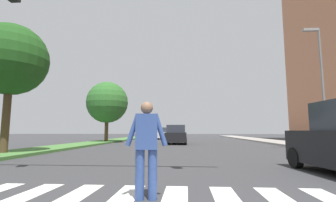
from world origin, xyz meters
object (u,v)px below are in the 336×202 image
at_px(tree_mid, 11,60).
at_px(sedan_far_horizon, 171,133).
at_px(street_lamp_right, 320,75).
at_px(pedestrian_performer, 146,144).
at_px(sedan_midblock, 176,135).
at_px(tree_far, 107,102).
at_px(sedan_distant, 165,134).
at_px(traffic_light_gantry, 13,12).

distance_m(tree_mid, sedan_far_horizon, 39.13).
distance_m(street_lamp_right, pedestrian_performer, 14.87).
bearing_deg(sedan_far_horizon, pedestrian_performer, -86.80).
bearing_deg(sedan_far_horizon, sedan_midblock, -85.22).
relative_size(street_lamp_right, pedestrian_performer, 4.44).
relative_size(pedestrian_performer, sedan_far_horizon, 0.39).
xyz_separation_m(tree_mid, tree_far, (0.67, 12.97, -0.64)).
bearing_deg(sedan_midblock, pedestrian_performer, -89.18).
height_order(tree_far, sedan_far_horizon, tree_far).
height_order(tree_far, street_lamp_right, street_lamp_right).
distance_m(street_lamp_right, sedan_distant, 23.09).
bearing_deg(street_lamp_right, tree_mid, -165.62).
height_order(tree_mid, street_lamp_right, street_lamp_right).
bearing_deg(street_lamp_right, pedestrian_performer, -128.67).
bearing_deg(street_lamp_right, sedan_distant, 119.92).
bearing_deg(sedan_midblock, tree_mid, -124.36).
height_order(traffic_light_gantry, street_lamp_right, street_lamp_right).
bearing_deg(traffic_light_gantry, pedestrian_performer, -22.61).
distance_m(sedan_distant, sedan_far_horizon, 14.45).
relative_size(tree_far, sedan_distant, 1.31).
distance_m(tree_far, traffic_light_gantry, 18.52).
relative_size(tree_far, sedan_far_horizon, 1.38).
bearing_deg(tree_far, street_lamp_right, -27.82).
bearing_deg(street_lamp_right, traffic_light_gantry, -143.52).
height_order(tree_mid, tree_far, tree_mid).
xyz_separation_m(pedestrian_performer, sedan_midblock, (-0.26, 18.19, -0.15)).
xyz_separation_m(street_lamp_right, sedan_midblock, (-9.27, 6.94, -3.81)).
relative_size(tree_mid, traffic_light_gantry, 0.66).
bearing_deg(tree_mid, tree_far, 87.03).
distance_m(tree_mid, street_lamp_right, 17.54).
bearing_deg(tree_mid, street_lamp_right, 14.38).
bearing_deg(pedestrian_performer, traffic_light_gantry, 157.39).
relative_size(traffic_light_gantry, sedan_far_horizon, 2.21).
relative_size(tree_mid, pedestrian_performer, 3.75).
bearing_deg(pedestrian_performer, sedan_midblock, 90.82).
relative_size(street_lamp_right, sedan_distant, 1.65).
xyz_separation_m(tree_mid, street_lamp_right, (16.99, 4.36, -0.08)).
distance_m(sedan_midblock, sedan_distant, 12.97).
bearing_deg(sedan_far_horizon, tree_far, -100.56).
distance_m(pedestrian_performer, sedan_far_horizon, 45.52).
bearing_deg(tree_mid, sedan_far_horizon, 81.96).
relative_size(tree_far, sedan_midblock, 1.41).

